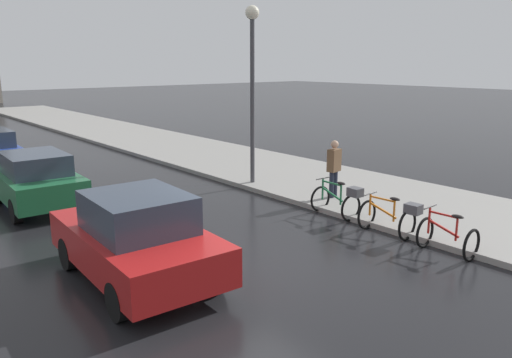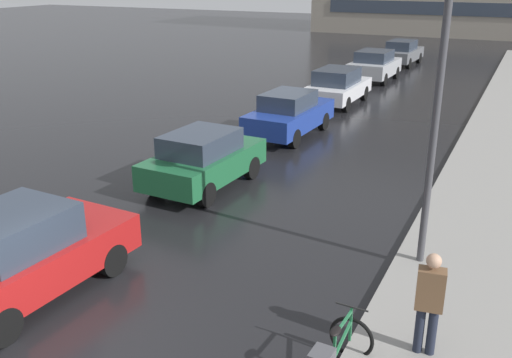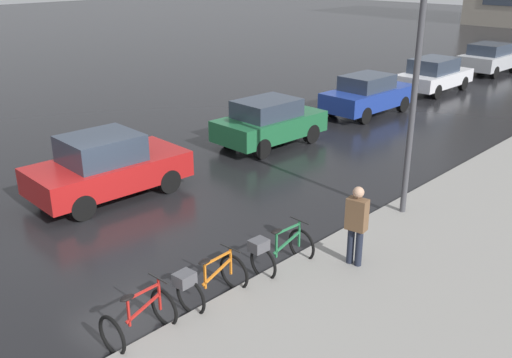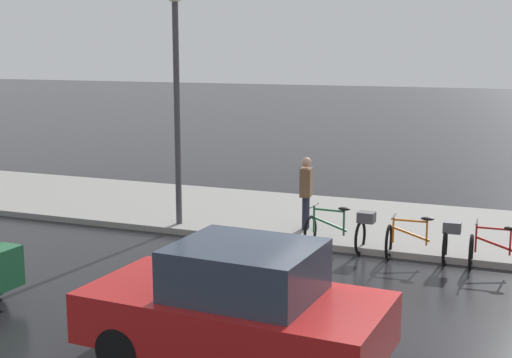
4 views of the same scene
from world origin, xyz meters
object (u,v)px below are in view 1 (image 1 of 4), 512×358
bicycle_third (340,199)px  pedestrian (334,167)px  car_green (36,180)px  car_red (137,238)px  streetlamp (252,66)px  bicycle_second (392,216)px  bicycle_nearest (447,237)px

bicycle_third → pedestrian: bearing=47.5°
bicycle_third → car_green: 8.30m
car_red → streetlamp: bearing=33.9°
car_green → streetlamp: 7.13m
car_green → pedestrian: (6.76, -4.88, 0.22)m
car_green → bicycle_second: bearing=-54.2°
car_green → streetlamp: size_ratio=0.68×
bicycle_third → car_red: bearing=-178.8°
car_green → pedestrian: bearing=-35.8°
car_red → pedestrian: pedestrian is taller
bicycle_nearest → car_red: car_red is taller
pedestrian → car_green: bearing=144.2°
bicycle_nearest → car_green: size_ratio=0.29×
bicycle_second → pedestrian: size_ratio=0.80×
pedestrian → bicycle_nearest: bearing=-106.3°
car_red → car_green: size_ratio=1.07×
bicycle_second → streetlamp: size_ratio=0.26×
car_green → bicycle_nearest: bearing=-58.9°
bicycle_nearest → bicycle_third: 3.14m
streetlamp → car_green: bearing=162.4°
pedestrian → bicycle_third: bearing=-132.5°
bicycle_second → car_green: size_ratio=0.37×
bicycle_second → streetlamp: streetlamp is taller
bicycle_third → car_red: size_ratio=0.35×
bicycle_third → pedestrian: size_ratio=0.80×
streetlamp → bicycle_nearest: bearing=-95.1°
car_red → pedestrian: (6.83, 1.25, 0.19)m
streetlamp → pedestrian: bearing=-78.3°
bicycle_nearest → car_red: (-5.58, 3.01, 0.44)m
car_green → pedestrian: 8.34m
bicycle_second → streetlamp: (0.58, 5.77, 3.35)m
bicycle_second → bicycle_nearest: bearing=-92.5°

